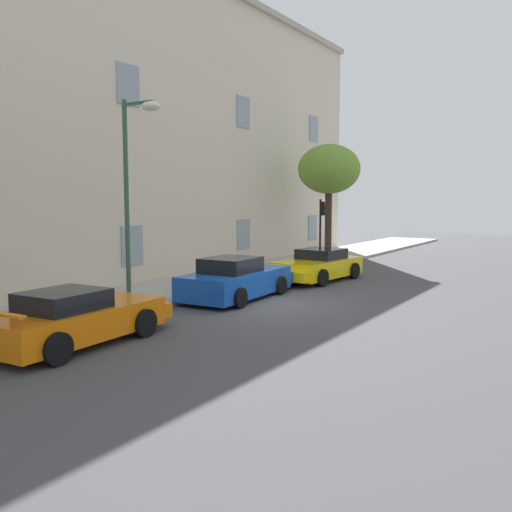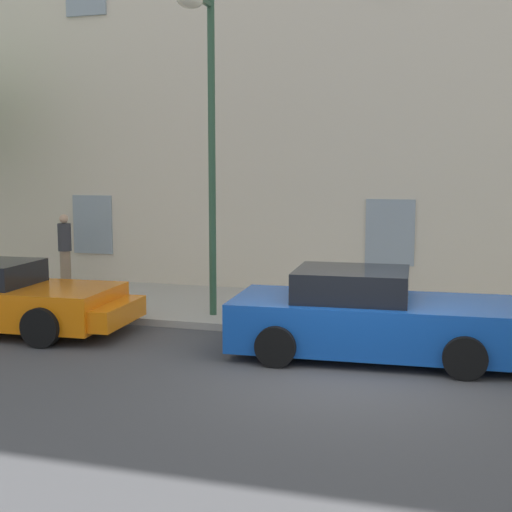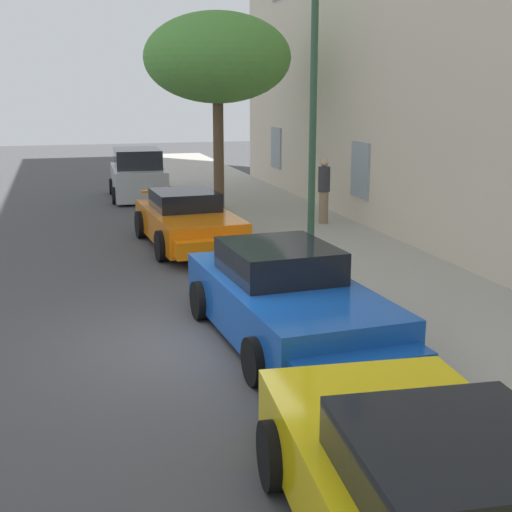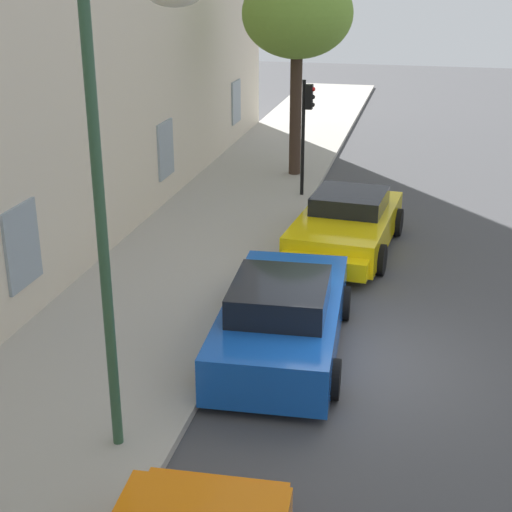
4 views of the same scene
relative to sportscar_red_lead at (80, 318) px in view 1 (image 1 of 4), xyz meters
name	(u,v)px [view 1 (image 1 of 4)]	position (x,y,z in m)	size (l,w,h in m)	color
ground_plane	(264,303)	(6.52, -1.02, -0.60)	(80.00, 80.00, 0.00)	#444447
sidewalk	(170,290)	(6.52, 3.02, -0.53)	(60.00, 3.83, 0.14)	#A8A399
building_facade	(85,119)	(6.52, 7.32, 5.92)	(37.88, 5.26, 13.00)	beige
sportscar_red_lead	(80,318)	(0.00, 0.00, 0.00)	(4.75, 2.27, 1.31)	orange
sportscar_yellow_flank	(239,280)	(6.89, 0.25, 0.01)	(5.03, 2.38, 1.42)	#144CB2
sportscar_white_middle	(315,267)	(11.76, -0.24, -0.01)	(4.75, 2.52, 1.29)	yellow
tree_near_kerb	(329,170)	(17.80, 2.04, 4.26)	(3.23, 3.23, 6.05)	#38281E
traffic_light	(322,220)	(15.60, 1.35, 1.74)	(0.22, 0.36, 3.20)	black
street_lamp	(136,166)	(3.36, 1.46, 3.73)	(0.44, 1.42, 6.11)	#2D5138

